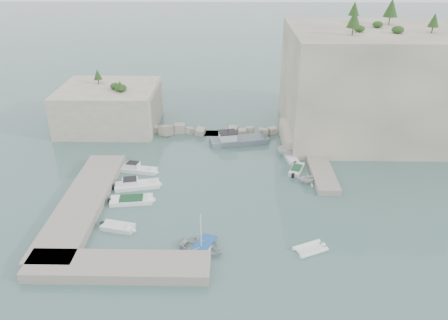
{
  "coord_description": "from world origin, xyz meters",
  "views": [
    {
      "loc": [
        0.98,
        -45.63,
        28.93
      ],
      "look_at": [
        0.0,
        6.0,
        3.0
      ],
      "focal_mm": 35.0,
      "sensor_mm": 36.0,
      "label": 1
    }
  ],
  "objects_px": {
    "motorboat_b": "(137,187)",
    "tender_east_a": "(308,183)",
    "inflatable_dinghy": "(310,250)",
    "tender_east_b": "(296,171)",
    "motorboat_c": "(132,202)",
    "tender_east_d": "(293,156)",
    "tender_east_c": "(290,159)",
    "work_boat": "(239,143)",
    "motorboat_e": "(118,229)",
    "rowboat": "(202,250)",
    "motorboat_a": "(139,171)"
  },
  "relations": [
    {
      "from": "motorboat_e",
      "to": "tender_east_b",
      "type": "distance_m",
      "value": 26.04
    },
    {
      "from": "motorboat_b",
      "to": "motorboat_e",
      "type": "bearing_deg",
      "value": -103.93
    },
    {
      "from": "motorboat_c",
      "to": "motorboat_a",
      "type": "height_order",
      "value": "motorboat_a"
    },
    {
      "from": "motorboat_b",
      "to": "motorboat_a",
      "type": "bearing_deg",
      "value": 87.26
    },
    {
      "from": "tender_east_c",
      "to": "tender_east_d",
      "type": "xyz_separation_m",
      "value": [
        0.55,
        1.17,
        0.0
      ]
    },
    {
      "from": "motorboat_c",
      "to": "tender_east_d",
      "type": "distance_m",
      "value": 25.51
    },
    {
      "from": "inflatable_dinghy",
      "to": "tender_east_c",
      "type": "height_order",
      "value": "tender_east_c"
    },
    {
      "from": "inflatable_dinghy",
      "to": "tender_east_d",
      "type": "height_order",
      "value": "tender_east_d"
    },
    {
      "from": "motorboat_b",
      "to": "rowboat",
      "type": "bearing_deg",
      "value": -66.37
    },
    {
      "from": "motorboat_e",
      "to": "work_boat",
      "type": "height_order",
      "value": "work_boat"
    },
    {
      "from": "inflatable_dinghy",
      "to": "tender_east_c",
      "type": "xyz_separation_m",
      "value": [
        0.47,
        21.35,
        0.0
      ]
    },
    {
      "from": "inflatable_dinghy",
      "to": "tender_east_c",
      "type": "relative_size",
      "value": 0.82
    },
    {
      "from": "inflatable_dinghy",
      "to": "tender_east_b",
      "type": "distance_m",
      "value": 17.57
    },
    {
      "from": "rowboat",
      "to": "tender_east_c",
      "type": "relative_size",
      "value": 1.08
    },
    {
      "from": "motorboat_c",
      "to": "tender_east_d",
      "type": "xyz_separation_m",
      "value": [
        21.66,
        13.48,
        0.0
      ]
    },
    {
      "from": "motorboat_b",
      "to": "rowboat",
      "type": "height_order",
      "value": "motorboat_b"
    },
    {
      "from": "tender_east_a",
      "to": "tender_east_c",
      "type": "height_order",
      "value": "tender_east_a"
    },
    {
      "from": "motorboat_e",
      "to": "tender_east_c",
      "type": "relative_size",
      "value": 0.89
    },
    {
      "from": "motorboat_e",
      "to": "motorboat_c",
      "type": "relative_size",
      "value": 0.71
    },
    {
      "from": "rowboat",
      "to": "tender_east_c",
      "type": "distance_m",
      "value": 24.63
    },
    {
      "from": "motorboat_c",
      "to": "motorboat_b",
      "type": "height_order",
      "value": "motorboat_b"
    },
    {
      "from": "motorboat_a",
      "to": "inflatable_dinghy",
      "type": "bearing_deg",
      "value": -27.55
    },
    {
      "from": "motorboat_b",
      "to": "tender_east_a",
      "type": "relative_size",
      "value": 1.97
    },
    {
      "from": "motorboat_b",
      "to": "motorboat_a",
      "type": "relative_size",
      "value": 1.1
    },
    {
      "from": "inflatable_dinghy",
      "to": "tender_east_a",
      "type": "xyz_separation_m",
      "value": [
        1.98,
        14.32,
        0.0
      ]
    },
    {
      "from": "motorboat_b",
      "to": "work_boat",
      "type": "xyz_separation_m",
      "value": [
        13.53,
        14.27,
        0.0
      ]
    },
    {
      "from": "motorboat_a",
      "to": "tender_east_c",
      "type": "relative_size",
      "value": 1.27
    },
    {
      "from": "motorboat_e",
      "to": "rowboat",
      "type": "relative_size",
      "value": 0.82
    },
    {
      "from": "inflatable_dinghy",
      "to": "tender_east_b",
      "type": "relative_size",
      "value": 0.86
    },
    {
      "from": "motorboat_c",
      "to": "tender_east_b",
      "type": "xyz_separation_m",
      "value": [
        21.5,
        8.5,
        0.0
      ]
    },
    {
      "from": "motorboat_b",
      "to": "tender_east_d",
      "type": "xyz_separation_m",
      "value": [
        21.67,
        9.78,
        0.0
      ]
    },
    {
      "from": "inflatable_dinghy",
      "to": "tender_east_b",
      "type": "xyz_separation_m",
      "value": [
        0.86,
        17.54,
        0.0
      ]
    },
    {
      "from": "rowboat",
      "to": "tender_east_d",
      "type": "distance_m",
      "value": 25.92
    },
    {
      "from": "motorboat_b",
      "to": "tender_east_b",
      "type": "relative_size",
      "value": 1.47
    },
    {
      "from": "tender_east_b",
      "to": "tender_east_c",
      "type": "bearing_deg",
      "value": 26.97
    },
    {
      "from": "motorboat_a",
      "to": "work_boat",
      "type": "bearing_deg",
      "value": 46.0
    },
    {
      "from": "motorboat_a",
      "to": "inflatable_dinghy",
      "type": "distance_m",
      "value": 27.35
    },
    {
      "from": "rowboat",
      "to": "tender_east_b",
      "type": "relative_size",
      "value": 1.13
    },
    {
      "from": "motorboat_b",
      "to": "tender_east_d",
      "type": "distance_m",
      "value": 23.78
    },
    {
      "from": "inflatable_dinghy",
      "to": "rowboat",
      "type": "bearing_deg",
      "value": 156.13
    },
    {
      "from": "motorboat_c",
      "to": "motorboat_a",
      "type": "xyz_separation_m",
      "value": [
        -0.71,
        8.03,
        0.0
      ]
    },
    {
      "from": "motorboat_b",
      "to": "work_boat",
      "type": "bearing_deg",
      "value": 34.55
    },
    {
      "from": "tender_east_c",
      "to": "work_boat",
      "type": "bearing_deg",
      "value": 42.76
    },
    {
      "from": "work_boat",
      "to": "motorboat_b",
      "type": "bearing_deg",
      "value": -146.67
    },
    {
      "from": "tender_east_a",
      "to": "work_boat",
      "type": "distance_m",
      "value": 15.62
    },
    {
      "from": "motorboat_b",
      "to": "tender_east_a",
      "type": "bearing_deg",
      "value": -7.98
    },
    {
      "from": "tender_east_c",
      "to": "tender_east_d",
      "type": "bearing_deg",
      "value": -35.5
    },
    {
      "from": "motorboat_e",
      "to": "tender_east_c",
      "type": "distance_m",
      "value": 28.0
    },
    {
      "from": "tender_east_b",
      "to": "work_boat",
      "type": "distance_m",
      "value": 12.38
    },
    {
      "from": "motorboat_c",
      "to": "inflatable_dinghy",
      "type": "relative_size",
      "value": 1.54
    }
  ]
}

